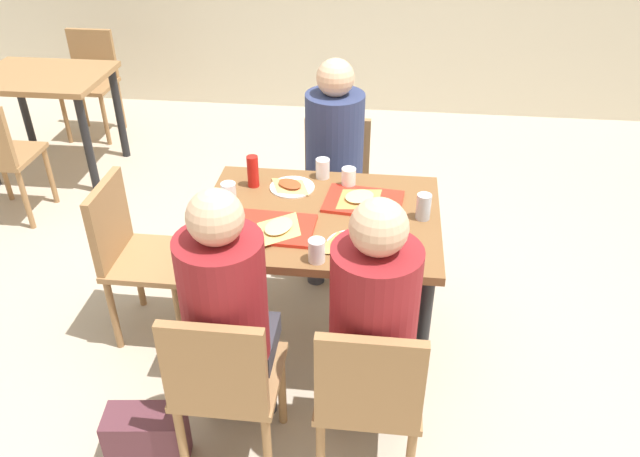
# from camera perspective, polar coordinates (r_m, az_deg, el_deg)

# --- Properties ---
(ground_plane) EXTENTS (10.00, 10.00, 0.02)m
(ground_plane) POSITION_cam_1_polar(r_m,az_deg,el_deg) (3.36, 0.00, -10.05)
(ground_plane) COLOR #B7A893
(main_table) EXTENTS (1.10, 0.85, 0.76)m
(main_table) POSITION_cam_1_polar(r_m,az_deg,el_deg) (2.94, 0.00, -0.45)
(main_table) COLOR brown
(main_table) RESTS_ON ground_plane
(chair_near_left) EXTENTS (0.40, 0.40, 0.86)m
(chair_near_left) POSITION_cam_1_polar(r_m,az_deg,el_deg) (2.48, -8.68, -13.44)
(chair_near_left) COLOR #9E7247
(chair_near_left) RESTS_ON ground_plane
(chair_near_right) EXTENTS (0.40, 0.40, 0.86)m
(chair_near_right) POSITION_cam_1_polar(r_m,az_deg,el_deg) (2.41, 4.44, -14.62)
(chair_near_right) COLOR #9E7247
(chair_near_right) RESTS_ON ground_plane
(chair_far_side) EXTENTS (0.40, 0.40, 0.86)m
(chair_far_side) POSITION_cam_1_polar(r_m,az_deg,el_deg) (3.71, 1.41, 4.32)
(chair_far_side) COLOR #9E7247
(chair_far_side) RESTS_ON ground_plane
(chair_left_end) EXTENTS (0.40, 0.40, 0.86)m
(chair_left_end) POSITION_cam_1_polar(r_m,az_deg,el_deg) (3.25, -16.54, -1.75)
(chair_left_end) COLOR #9E7247
(chair_left_end) RESTS_ON ground_plane
(person_in_red) EXTENTS (0.32, 0.42, 1.27)m
(person_in_red) POSITION_cam_1_polar(r_m,az_deg,el_deg) (2.41, -8.36, -6.99)
(person_in_red) COLOR #383842
(person_in_red) RESTS_ON ground_plane
(person_in_brown_jacket) EXTENTS (0.32, 0.42, 1.27)m
(person_in_brown_jacket) POSITION_cam_1_polar(r_m,az_deg,el_deg) (2.34, 4.86, -8.02)
(person_in_brown_jacket) COLOR #383842
(person_in_brown_jacket) RESTS_ON ground_plane
(person_far_side) EXTENTS (0.32, 0.42, 1.27)m
(person_far_side) POSITION_cam_1_polar(r_m,az_deg,el_deg) (3.47, 1.25, 6.79)
(person_far_side) COLOR #383842
(person_far_side) RESTS_ON ground_plane
(tray_red_near) EXTENTS (0.37, 0.27, 0.02)m
(tray_red_near) POSITION_cam_1_polar(r_m,az_deg,el_deg) (2.78, -4.27, 0.05)
(tray_red_near) COLOR red
(tray_red_near) RESTS_ON main_table
(tray_red_far) EXTENTS (0.39, 0.30, 0.02)m
(tray_red_far) POSITION_cam_1_polar(r_m,az_deg,el_deg) (2.98, 3.95, 2.46)
(tray_red_far) COLOR red
(tray_red_far) RESTS_ON main_table
(paper_plate_center) EXTENTS (0.22, 0.22, 0.01)m
(paper_plate_center) POSITION_cam_1_polar(r_m,az_deg,el_deg) (3.10, -2.54, 3.76)
(paper_plate_center) COLOR white
(paper_plate_center) RESTS_ON main_table
(paper_plate_near_edge) EXTENTS (0.22, 0.22, 0.01)m
(paper_plate_near_edge) POSITION_cam_1_polar(r_m,az_deg,el_deg) (2.68, 2.93, -1.46)
(paper_plate_near_edge) COLOR white
(paper_plate_near_edge) RESTS_ON main_table
(pizza_slice_a) EXTENTS (0.22, 0.27, 0.02)m
(pizza_slice_a) POSITION_cam_1_polar(r_m,az_deg,el_deg) (2.75, -3.76, 0.11)
(pizza_slice_a) COLOR #DBAD60
(pizza_slice_a) RESTS_ON tray_red_near
(pizza_slice_b) EXTENTS (0.27, 0.27, 0.02)m
(pizza_slice_b) POSITION_cam_1_polar(r_m,az_deg,el_deg) (2.97, 3.59, 2.82)
(pizza_slice_b) COLOR #C68C47
(pizza_slice_b) RESTS_ON tray_red_far
(pizza_slice_c) EXTENTS (0.22, 0.21, 0.02)m
(pizza_slice_c) POSITION_cam_1_polar(r_m,az_deg,el_deg) (3.09, -2.73, 3.96)
(pizza_slice_c) COLOR #DBAD60
(pizza_slice_c) RESTS_ON paper_plate_center
(pizza_slice_d) EXTENTS (0.27, 0.25, 0.02)m
(pizza_slice_d) POSITION_cam_1_polar(r_m,az_deg,el_deg) (2.67, 2.64, -1.15)
(pizza_slice_d) COLOR tan
(pizza_slice_d) RESTS_ON paper_plate_near_edge
(plastic_cup_a) EXTENTS (0.07, 0.07, 0.10)m
(plastic_cup_a) POSITION_cam_1_polar(r_m,az_deg,el_deg) (3.17, 0.24, 5.46)
(plastic_cup_a) COLOR white
(plastic_cup_a) RESTS_ON main_table
(plastic_cup_b) EXTENTS (0.07, 0.07, 0.10)m
(plastic_cup_b) POSITION_cam_1_polar(r_m,az_deg,el_deg) (2.56, -0.30, -2.01)
(plastic_cup_b) COLOR white
(plastic_cup_b) RESTS_ON main_table
(plastic_cup_c) EXTENTS (0.07, 0.07, 0.10)m
(plastic_cup_c) POSITION_cam_1_polar(r_m,az_deg,el_deg) (2.99, -8.25, 3.21)
(plastic_cup_c) COLOR white
(plastic_cup_c) RESTS_ON main_table
(plastic_cup_d) EXTENTS (0.07, 0.07, 0.10)m
(plastic_cup_d) POSITION_cam_1_polar(r_m,az_deg,el_deg) (3.09, 2.60, 4.60)
(plastic_cup_d) COLOR white
(plastic_cup_d) RESTS_ON main_table
(soda_can) EXTENTS (0.07, 0.07, 0.12)m
(soda_can) POSITION_cam_1_polar(r_m,az_deg,el_deg) (2.86, 9.35, 1.96)
(soda_can) COLOR #B7BCC6
(soda_can) RESTS_ON main_table
(condiment_bottle) EXTENTS (0.06, 0.06, 0.16)m
(condiment_bottle) POSITION_cam_1_polar(r_m,az_deg,el_deg) (3.10, -6.09, 5.16)
(condiment_bottle) COLOR red
(condiment_bottle) RESTS_ON main_table
(foil_bundle) EXTENTS (0.10, 0.10, 0.10)m
(foil_bundle) POSITION_cam_1_polar(r_m,az_deg,el_deg) (2.92, -9.16, 2.42)
(foil_bundle) COLOR silver
(foil_bundle) RESTS_ON main_table
(handbag) EXTENTS (0.34, 0.20, 0.28)m
(handbag) POSITION_cam_1_polar(r_m,az_deg,el_deg) (2.83, -15.35, -17.83)
(handbag) COLOR #592D38
(handbag) RESTS_ON ground_plane
(background_table) EXTENTS (0.90, 0.70, 0.76)m
(background_table) POSITION_cam_1_polar(r_m,az_deg,el_deg) (5.07, -23.57, 11.28)
(background_table) COLOR #9E7247
(background_table) RESTS_ON ground_plane
(background_chair_far) EXTENTS (0.40, 0.40, 0.86)m
(background_chair_far) POSITION_cam_1_polar(r_m,az_deg,el_deg) (5.72, -19.98, 12.91)
(background_chair_far) COLOR #9E7247
(background_chair_far) RESTS_ON ground_plane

